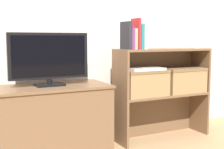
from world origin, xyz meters
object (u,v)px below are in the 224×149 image
book_teal (139,37)px  book_ivory (142,36)px  book_tan (133,39)px  storage_basket_right (182,79)px  storage_basket_left (144,82)px  book_plum (129,38)px  baby_monitor (196,43)px  laptop (144,69)px  book_crimson (136,34)px  book_charcoal (126,36)px  tv (49,58)px  tv_stand (51,119)px

book_teal → book_ivory: bearing=0.0°
book_tan → storage_basket_right: 0.66m
book_ivory → book_teal: bearing=180.0°
storage_basket_left → storage_basket_right: 0.42m
storage_basket_right → book_plum: bearing=-178.2°
baby_monitor → laptop: bearing=-178.6°
book_plum → storage_basket_left: book_plum is taller
book_crimson → storage_basket_left: book_crimson is taller
book_teal → book_charcoal: bearing=180.0°
book_charcoal → book_crimson: book_crimson is taller
storage_basket_right → book_crimson: bearing=-177.9°
book_teal → book_ivory: 0.03m
book_tan → storage_basket_right: (0.55, 0.02, -0.37)m
book_crimson → book_ivory: book_crimson is taller
book_tan → storage_basket_right: bearing=2.0°
tv → book_crimson: size_ratio=2.43×
book_plum → storage_basket_left: bearing=6.8°
book_plum → book_teal: (0.09, 0.00, 0.01)m
book_tan → book_ivory: (0.09, 0.00, 0.02)m
tv_stand → book_ivory: 1.01m
book_crimson → book_teal: size_ratio=1.24×
tv → baby_monitor: (1.40, -0.08, 0.11)m
tv → laptop: (0.80, -0.09, -0.11)m
tv_stand → baby_monitor: (1.40, -0.08, 0.59)m
book_tan → baby_monitor: (0.72, 0.03, -0.04)m
book_plum → book_tan: 0.03m
book_crimson → book_ivory: (0.06, 0.00, -0.02)m
book_ivory → baby_monitor: (0.63, 0.03, -0.06)m
book_charcoal → book_teal: bearing=0.0°
book_tan → book_teal: (0.06, 0.00, 0.02)m
tv → storage_basket_left: tv is taller
book_tan → tv: bearing=170.5°
storage_basket_left → storage_basket_right: same height
tv → book_tan: (0.68, -0.11, 0.14)m
tv → book_crimson: (0.71, -0.11, 0.18)m
storage_basket_right → book_tan: bearing=-178.0°
book_charcoal → baby_monitor: book_charcoal is taller
book_crimson → book_ivory: size_ratio=1.19×
baby_monitor → storage_basket_left: bearing=-178.6°
book_plum → storage_basket_left: (0.16, 0.02, -0.37)m
tv → laptop: size_ratio=1.98×
book_ivory → laptop: book_ivory is taller
storage_basket_right → book_teal: bearing=-177.8°
tv_stand → storage_basket_left: size_ratio=2.30×
book_crimson → book_charcoal: bearing=180.0°
book_tan → storage_basket_left: 0.39m
tv_stand → book_plum: bearing=-10.1°
book_tan → book_crimson: bearing=-0.0°
tv_stand → tv: (0.00, -0.00, 0.49)m
tv → storage_basket_right: tv is taller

